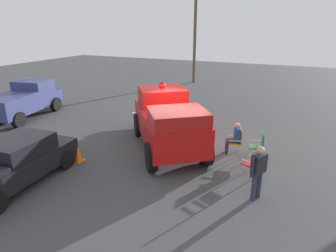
{
  "coord_description": "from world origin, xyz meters",
  "views": [
    {
      "loc": [
        -9.86,
        -4.11,
        4.89
      ],
      "look_at": [
        0.23,
        0.48,
        0.99
      ],
      "focal_mm": 30.9,
      "sensor_mm": 36.0,
      "label": 1
    }
  ],
  "objects_px": {
    "spectator_seated": "(234,137)",
    "lawn_chair_spare": "(254,161)",
    "traffic_cone": "(78,154)",
    "lawn_chair_near_truck": "(237,139)",
    "spectator_standing": "(258,169)",
    "parked_pickup": "(24,99)",
    "utility_pole": "(195,35)",
    "lawn_chair_by_car": "(259,144)",
    "classic_hot_rod": "(12,163)",
    "vintage_fire_truck": "(167,119)"
  },
  "relations": [
    {
      "from": "classic_hot_rod",
      "to": "spectator_seated",
      "type": "height_order",
      "value": "classic_hot_rod"
    },
    {
      "from": "utility_pole",
      "to": "traffic_cone",
      "type": "xyz_separation_m",
      "value": [
        -16.75,
        -1.39,
        -3.74
      ]
    },
    {
      "from": "classic_hot_rod",
      "to": "parked_pickup",
      "type": "xyz_separation_m",
      "value": [
        5.38,
        5.73,
        0.24
      ]
    },
    {
      "from": "lawn_chair_near_truck",
      "to": "spectator_standing",
      "type": "xyz_separation_m",
      "value": [
        -2.98,
        -1.18,
        0.37
      ]
    },
    {
      "from": "lawn_chair_by_car",
      "to": "spectator_standing",
      "type": "relative_size",
      "value": 0.61
    },
    {
      "from": "lawn_chair_by_car",
      "to": "utility_pole",
      "type": "height_order",
      "value": "utility_pole"
    },
    {
      "from": "vintage_fire_truck",
      "to": "parked_pickup",
      "type": "relative_size",
      "value": 1.2
    },
    {
      "from": "lawn_chair_near_truck",
      "to": "utility_pole",
      "type": "bearing_deg",
      "value": 26.23
    },
    {
      "from": "classic_hot_rod",
      "to": "lawn_chair_spare",
      "type": "bearing_deg",
      "value": -62.18
    },
    {
      "from": "lawn_chair_by_car",
      "to": "utility_pole",
      "type": "distance_m",
      "value": 16.0
    },
    {
      "from": "lawn_chair_by_car",
      "to": "lawn_chair_spare",
      "type": "relative_size",
      "value": 1.0
    },
    {
      "from": "classic_hot_rod",
      "to": "lawn_chair_spare",
      "type": "relative_size",
      "value": 4.39
    },
    {
      "from": "classic_hot_rod",
      "to": "parked_pickup",
      "type": "distance_m",
      "value": 7.86
    },
    {
      "from": "lawn_chair_near_truck",
      "to": "lawn_chair_by_car",
      "type": "bearing_deg",
      "value": -99.04
    },
    {
      "from": "spectator_standing",
      "to": "utility_pole",
      "type": "relative_size",
      "value": 0.21
    },
    {
      "from": "traffic_cone",
      "to": "lawn_chair_near_truck",
      "type": "bearing_deg",
      "value": -58.8
    },
    {
      "from": "parked_pickup",
      "to": "lawn_chair_spare",
      "type": "height_order",
      "value": "parked_pickup"
    },
    {
      "from": "spectator_seated",
      "to": "lawn_chair_spare",
      "type": "bearing_deg",
      "value": -148.57
    },
    {
      "from": "lawn_chair_by_car",
      "to": "utility_pole",
      "type": "bearing_deg",
      "value": 28.81
    },
    {
      "from": "lawn_chair_by_car",
      "to": "parked_pickup",
      "type": "bearing_deg",
      "value": 89.32
    },
    {
      "from": "lawn_chair_spare",
      "to": "traffic_cone",
      "type": "bearing_deg",
      "value": 103.57
    },
    {
      "from": "parked_pickup",
      "to": "lawn_chair_spare",
      "type": "xyz_separation_m",
      "value": [
        -1.72,
        -12.65,
        -0.4
      ]
    },
    {
      "from": "lawn_chair_spare",
      "to": "spectator_seated",
      "type": "xyz_separation_m",
      "value": [
        1.66,
        1.02,
        0.11
      ]
    },
    {
      "from": "traffic_cone",
      "to": "lawn_chair_by_car",
      "type": "bearing_deg",
      "value": -63.45
    },
    {
      "from": "lawn_chair_near_truck",
      "to": "lawn_chair_spare",
      "type": "xyz_separation_m",
      "value": [
        -1.71,
        -0.89,
        0.0
      ]
    },
    {
      "from": "classic_hot_rod",
      "to": "lawn_chair_spare",
      "type": "xyz_separation_m",
      "value": [
        3.66,
        -6.93,
        -0.16
      ]
    },
    {
      "from": "classic_hot_rod",
      "to": "lawn_chair_by_car",
      "type": "xyz_separation_m",
      "value": [
        5.23,
        -6.88,
        -0.16
      ]
    },
    {
      "from": "lawn_chair_spare",
      "to": "utility_pole",
      "type": "relative_size",
      "value": 0.13
    },
    {
      "from": "lawn_chair_by_car",
      "to": "spectator_seated",
      "type": "distance_m",
      "value": 0.98
    },
    {
      "from": "spectator_seated",
      "to": "utility_pole",
      "type": "xyz_separation_m",
      "value": [
        13.6,
        6.55,
        3.35
      ]
    },
    {
      "from": "parked_pickup",
      "to": "spectator_standing",
      "type": "relative_size",
      "value": 3.01
    },
    {
      "from": "parked_pickup",
      "to": "traffic_cone",
      "type": "xyz_separation_m",
      "value": [
        -3.22,
        -6.47,
        -0.68
      ]
    },
    {
      "from": "parked_pickup",
      "to": "lawn_chair_by_car",
      "type": "relative_size",
      "value": 4.95
    },
    {
      "from": "lawn_chair_spare",
      "to": "lawn_chair_by_car",
      "type": "bearing_deg",
      "value": 1.59
    },
    {
      "from": "lawn_chair_spare",
      "to": "spectator_seated",
      "type": "distance_m",
      "value": 1.95
    },
    {
      "from": "vintage_fire_truck",
      "to": "spectator_seated",
      "type": "bearing_deg",
      "value": -80.15
    },
    {
      "from": "spectator_seated",
      "to": "spectator_standing",
      "type": "height_order",
      "value": "spectator_standing"
    },
    {
      "from": "parked_pickup",
      "to": "spectator_seated",
      "type": "bearing_deg",
      "value": -90.29
    },
    {
      "from": "lawn_chair_spare",
      "to": "utility_pole",
      "type": "height_order",
      "value": "utility_pole"
    },
    {
      "from": "parked_pickup",
      "to": "lawn_chair_spare",
      "type": "distance_m",
      "value": 12.78
    },
    {
      "from": "traffic_cone",
      "to": "spectator_standing",
      "type": "bearing_deg",
      "value": -88.02
    },
    {
      "from": "spectator_seated",
      "to": "lawn_chair_near_truck",
      "type": "bearing_deg",
      "value": -70.06
    },
    {
      "from": "parked_pickup",
      "to": "spectator_seated",
      "type": "xyz_separation_m",
      "value": [
        -0.06,
        -11.64,
        -0.29
      ]
    },
    {
      "from": "lawn_chair_near_truck",
      "to": "classic_hot_rod",
      "type": "bearing_deg",
      "value": 131.65
    },
    {
      "from": "utility_pole",
      "to": "traffic_cone",
      "type": "height_order",
      "value": "utility_pole"
    },
    {
      "from": "parked_pickup",
      "to": "lawn_chair_near_truck",
      "type": "xyz_separation_m",
      "value": [
        -0.01,
        -11.76,
        -0.4
      ]
    },
    {
      "from": "lawn_chair_near_truck",
      "to": "lawn_chair_by_car",
      "type": "distance_m",
      "value": 0.86
    },
    {
      "from": "classic_hot_rod",
      "to": "lawn_chair_near_truck",
      "type": "xyz_separation_m",
      "value": [
        5.37,
        -6.03,
        -0.16
      ]
    },
    {
      "from": "spectator_seated",
      "to": "traffic_cone",
      "type": "xyz_separation_m",
      "value": [
        -3.16,
        5.16,
        -0.39
      ]
    },
    {
      "from": "classic_hot_rod",
      "to": "spectator_seated",
      "type": "relative_size",
      "value": 3.47
    }
  ]
}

